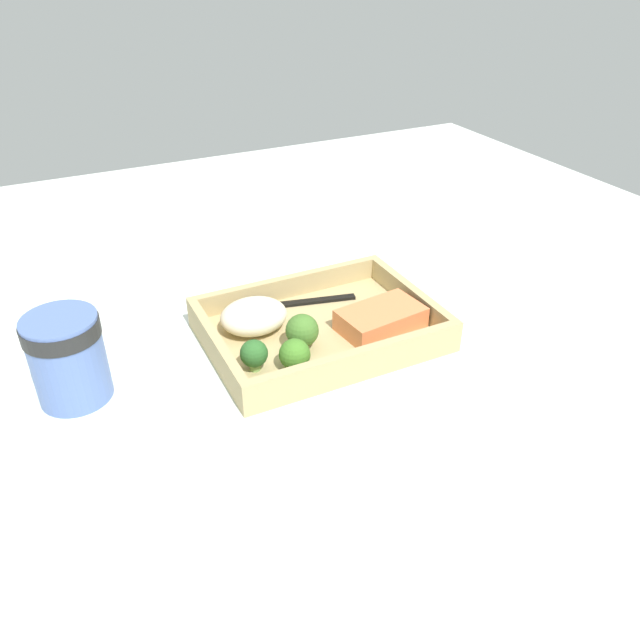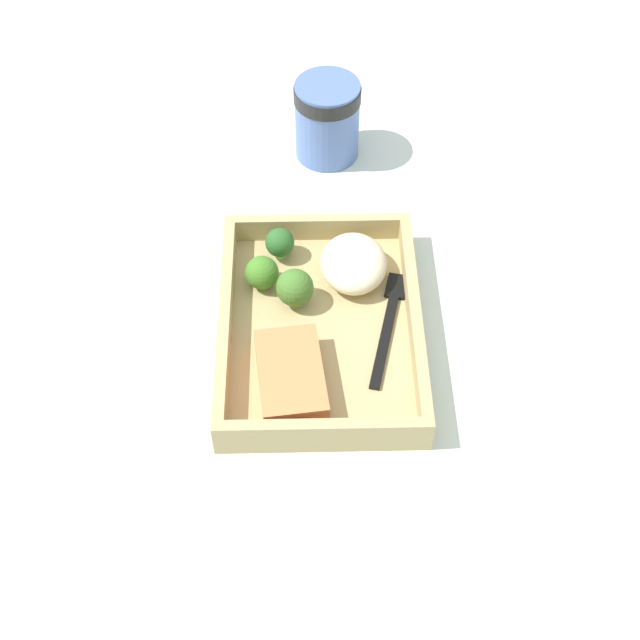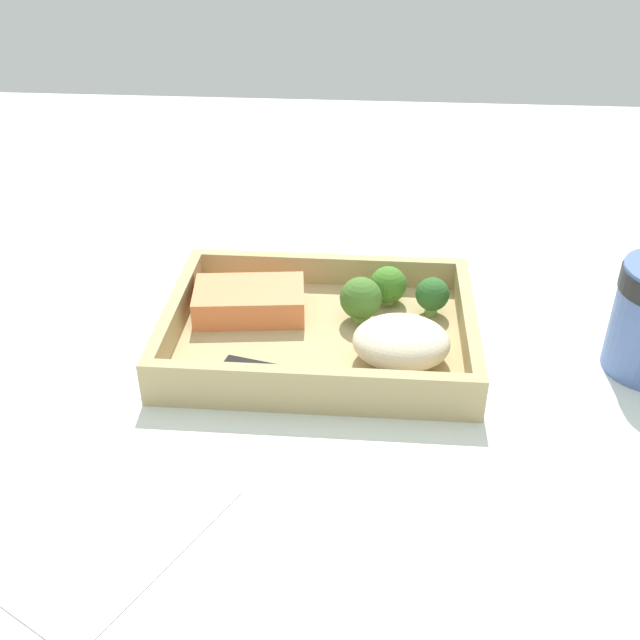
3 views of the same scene
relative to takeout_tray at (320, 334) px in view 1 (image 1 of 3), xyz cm
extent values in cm
cube|color=silver|center=(0.00, 0.00, -1.60)|extent=(160.00, 160.00, 2.00)
cube|color=tan|center=(0.00, 0.00, 0.00)|extent=(28.88, 21.18, 1.20)
cube|color=tan|center=(0.00, -9.99, 2.11)|extent=(28.88, 1.20, 3.02)
cube|color=tan|center=(0.00, 9.99, 2.11)|extent=(28.88, 1.20, 3.02)
cube|color=tan|center=(-13.84, 0.00, 2.11)|extent=(1.20, 18.78, 3.02)
cube|color=tan|center=(13.84, 0.00, 2.11)|extent=(1.20, 18.78, 3.02)
cube|color=#E97D49|center=(-7.22, 3.08, 2.01)|extent=(11.40, 7.62, 2.82)
ellipsoid|color=beige|center=(7.55, -3.85, 2.62)|extent=(8.70, 7.40, 4.04)
cylinder|color=#77A453|center=(3.73, 2.63, 1.29)|extent=(1.56, 1.56, 1.38)
sphere|color=#45722B|center=(3.73, 2.63, 3.11)|extent=(4.10, 4.10, 4.10)
cylinder|color=#76A354|center=(10.67, 4.30, 1.29)|extent=(1.25, 1.25, 1.38)
sphere|color=#2B5F27|center=(10.67, 4.30, 2.89)|extent=(3.30, 3.30, 3.30)
cylinder|color=#84A85C|center=(6.37, 6.22, 1.12)|extent=(1.41, 1.41, 1.03)
sphere|color=#427B26|center=(6.37, 6.22, 2.65)|extent=(3.72, 3.72, 3.72)
cube|color=black|center=(-2.01, -6.74, 0.82)|extent=(12.32, 3.95, 0.44)
cube|color=black|center=(5.68, -8.57, 0.82)|extent=(3.82, 2.93, 0.44)
cylinder|color=#536DAF|center=(30.12, -1.52, 4.60)|extent=(8.02, 8.02, 10.39)
cylinder|color=black|center=(30.12, -1.52, 8.46)|extent=(8.26, 8.26, 1.87)
cube|color=white|center=(-11.97, -24.94, -0.48)|extent=(15.40, 18.27, 0.24)
camera|label=1|loc=(29.98, 60.68, 44.42)|focal=35.00mm
camera|label=2|loc=(-59.23, 1.21, 74.76)|focal=50.00mm
camera|label=3|loc=(4.66, -59.07, 40.20)|focal=42.00mm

